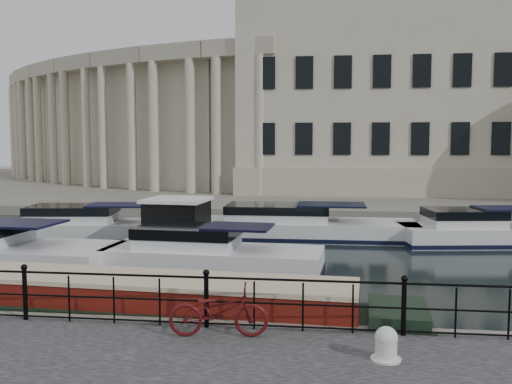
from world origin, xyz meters
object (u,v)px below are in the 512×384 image
at_px(mooring_bollard, 386,344).
at_px(bicycle, 218,311).
at_px(harbour_hut, 177,227).
at_px(narrowboat, 97,308).

bearing_deg(mooring_bollard, bicycle, 165.45).
bearing_deg(harbour_hut, mooring_bollard, -55.30).
height_order(bicycle, narrowboat, bicycle).
height_order(mooring_bollard, narrowboat, narrowboat).
relative_size(mooring_bollard, harbour_hut, 0.17).
bearing_deg(mooring_bollard, harbour_hut, 120.07).
distance_m(bicycle, harbour_hut, 12.02).
relative_size(narrowboat, harbour_hut, 4.49).
xyz_separation_m(bicycle, narrowboat, (-3.41, 2.12, -0.70)).
height_order(bicycle, mooring_bollard, bicycle).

